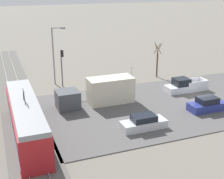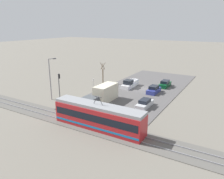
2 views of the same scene
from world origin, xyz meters
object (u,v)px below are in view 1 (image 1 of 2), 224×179
at_px(pickup_truck, 185,86).
at_px(sedan_car_2, 207,105).
at_px(street_lamp_near_crossing, 55,52).
at_px(sedan_car_0, 144,123).
at_px(no_parking_sign, 132,72).
at_px(light_rail_tram, 26,120).
at_px(traffic_light_pole, 62,63).
at_px(street_tree, 157,61).
at_px(box_truck, 100,92).

xyz_separation_m(pickup_truck, sedan_car_2, (-6.45, 1.40, -0.05)).
distance_m(pickup_truck, street_lamp_near_crossing, 18.55).
distance_m(sedan_car_0, no_parking_sign, 16.24).
bearing_deg(light_rail_tram, no_parking_sign, -52.69).
bearing_deg(street_lamp_near_crossing, traffic_light_pole, -156.20).
bearing_deg(sedan_car_0, street_tree, -33.00).
distance_m(light_rail_tram, pickup_truck, 22.07).
bearing_deg(box_truck, sedan_car_2, -120.53).
xyz_separation_m(street_tree, no_parking_sign, (-0.09, 4.30, -1.13)).
relative_size(pickup_truck, sedan_car_2, 1.34).
bearing_deg(box_truck, street_lamp_near_crossing, 19.44).
bearing_deg(pickup_truck, box_truck, 90.73).
bearing_deg(street_lamp_near_crossing, sedan_car_0, -163.36).
bearing_deg(box_truck, sedan_car_0, -166.88).
xyz_separation_m(sedan_car_2, street_lamp_near_crossing, (15.90, 14.07, 3.95)).
distance_m(light_rail_tram, traffic_light_pole, 15.09).
bearing_deg(street_lamp_near_crossing, box_truck, -160.56).
bearing_deg(pickup_truck, no_parking_sign, 32.68).
relative_size(box_truck, sedan_car_2, 2.15).
bearing_deg(sedan_car_0, traffic_light_pole, 15.96).
height_order(box_truck, sedan_car_0, box_truck).
bearing_deg(traffic_light_pole, box_truck, -161.37).
height_order(light_rail_tram, street_tree, street_tree).
bearing_deg(sedan_car_0, no_parking_sign, -20.33).
height_order(pickup_truck, street_lamp_near_crossing, street_lamp_near_crossing).
xyz_separation_m(traffic_light_pole, no_parking_sign, (-0.78, -10.21, -2.06)).
distance_m(sedan_car_0, street_lamp_near_crossing, 18.66).
bearing_deg(sedan_car_2, street_lamp_near_crossing, -138.49).
xyz_separation_m(box_truck, pickup_truck, (0.15, -12.09, -0.74)).
relative_size(box_truck, pickup_truck, 1.60).
height_order(traffic_light_pole, no_parking_sign, traffic_light_pole).
height_order(light_rail_tram, no_parking_sign, light_rail_tram).
bearing_deg(street_tree, sedan_car_2, 175.49).
bearing_deg(street_tree, pickup_truck, -177.50).
bearing_deg(traffic_light_pole, light_rail_tram, 154.30).
xyz_separation_m(light_rail_tram, street_tree, (12.82, -21.02, 0.64)).
relative_size(sedan_car_2, no_parking_sign, 2.03).
relative_size(sedan_car_0, street_lamp_near_crossing, 0.57).
height_order(sedan_car_0, street_lamp_near_crossing, street_lamp_near_crossing).
relative_size(sedan_car_0, street_tree, 0.87).
xyz_separation_m(box_truck, street_lamp_near_crossing, (9.60, 3.39, 3.17)).
relative_size(light_rail_tram, sedan_car_2, 3.18).
bearing_deg(sedan_car_0, sedan_car_2, -80.00).
distance_m(sedan_car_2, street_tree, 13.89).
bearing_deg(street_lamp_near_crossing, light_rail_tram, 158.64).
xyz_separation_m(sedan_car_0, street_tree, (15.30, -9.94, 1.77)).
bearing_deg(light_rail_tram, traffic_light_pole, -25.70).
bearing_deg(sedan_car_0, light_rail_tram, 77.41).
relative_size(box_truck, traffic_light_pole, 1.79).
bearing_deg(no_parking_sign, pickup_truck, -147.32).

